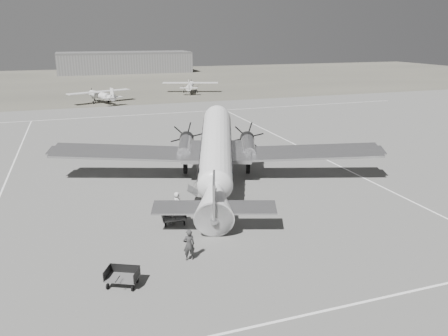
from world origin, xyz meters
TOP-DOWN VIEW (x-y plane):
  - ground at (0.00, 0.00)m, footprint 260.00×260.00m
  - taxi_line_near at (0.00, -14.00)m, footprint 60.00×0.15m
  - taxi_line_right at (12.00, 0.00)m, footprint 0.15×80.00m
  - taxi_line_left at (-18.00, 10.00)m, footprint 0.15×60.00m
  - taxi_line_horizon at (0.00, 40.00)m, footprint 90.00×0.15m
  - grass_infield at (0.00, 95.00)m, footprint 260.00×90.00m
  - hangar_main at (5.00, 120.00)m, footprint 42.00×14.00m
  - dc3_airliner at (-1.10, 3.99)m, footprint 34.04×28.45m
  - light_plane_left at (-7.05, 54.30)m, footprint 14.73×13.45m
  - light_plane_right at (12.25, 63.59)m, footprint 14.56×13.12m
  - baggage_cart_near at (-6.12, -2.31)m, footprint 1.73×1.27m
  - baggage_cart_far at (-10.24, -8.84)m, footprint 2.06×1.83m
  - ground_crew at (-6.36, -7.31)m, footprint 0.68×0.45m
  - ramp_agent at (-6.05, -2.12)m, footprint 0.93×0.97m
  - passenger at (-5.44, -0.29)m, footprint 0.74×0.86m

SIDE VIEW (x-z plane):
  - ground at x=0.00m, z-range 0.00..0.00m
  - grass_infield at x=0.00m, z-range 0.00..0.01m
  - taxi_line_near at x=0.00m, z-range 0.00..0.01m
  - taxi_line_right at x=12.00m, z-range 0.00..0.01m
  - taxi_line_left at x=-18.00m, z-range 0.00..0.01m
  - taxi_line_horizon at x=0.00m, z-range 0.00..0.01m
  - baggage_cart_near at x=-6.12m, z-range 0.00..0.94m
  - baggage_cart_far at x=-10.24m, z-range 0.00..0.96m
  - passenger at x=-5.44m, z-range 0.00..1.50m
  - ramp_agent at x=-6.05m, z-range 0.00..1.58m
  - ground_crew at x=-6.36m, z-range 0.00..1.85m
  - light_plane_left at x=-7.05m, z-range 0.00..2.49m
  - light_plane_right at x=12.25m, z-range 0.00..2.51m
  - dc3_airliner at x=-1.10m, z-range 0.00..5.54m
  - hangar_main at x=5.00m, z-range 0.00..6.60m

